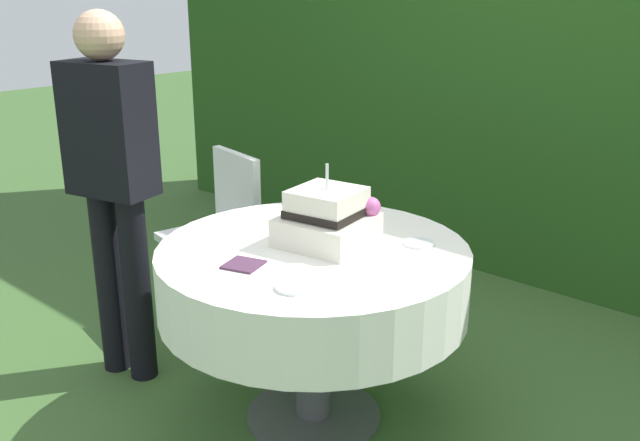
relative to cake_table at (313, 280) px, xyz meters
The scene contains 10 objects.
ground_plane 0.61m from the cake_table, ahead, with size 20.00×20.00×0.00m, color #3D602D.
foliage_hedge 2.30m from the cake_table, 90.00° to the left, with size 6.06×0.57×2.99m, color #234C19.
cake_table is the anchor object (origin of this frame).
wedding_cake 0.24m from the cake_table, 81.44° to the left, with size 0.36×0.36×0.31m.
serving_plate_near 0.43m from the cake_table, 46.26° to the left, with size 0.12×0.12×0.01m, color white.
serving_plate_far 0.41m from the cake_table, 121.14° to the left, with size 0.11×0.11×0.01m, color white.
serving_plate_left 0.41m from the cake_table, 56.85° to the right, with size 0.13×0.13×0.01m, color white.
napkin_stack 0.34m from the cake_table, 101.19° to the right, with size 0.12×0.12×0.01m, color #4C2D47.
garden_chair 1.02m from the cake_table, 160.07° to the left, with size 0.47×0.47×0.89m.
standing_person 0.97m from the cake_table, 161.35° to the right, with size 0.40×0.28×1.60m.
Camera 1 is at (1.70, -1.86, 1.70)m, focal length 39.90 mm.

